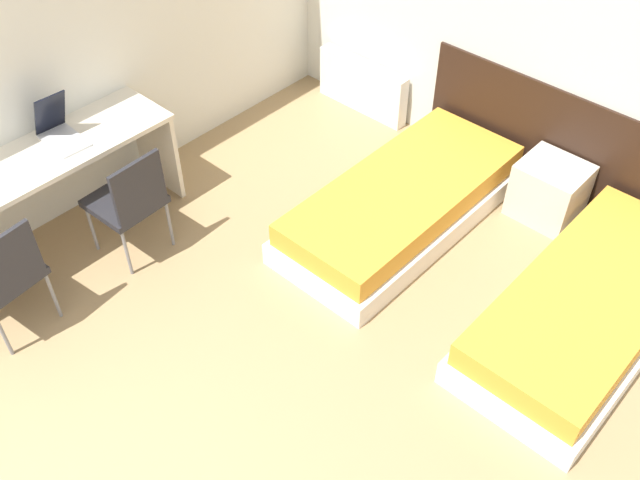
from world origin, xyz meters
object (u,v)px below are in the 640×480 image
object	(u,v)px
bed_near_door	(588,307)
nightstand	(549,191)
bed_near_window	(403,203)
chair_near_notebook	(2,273)
laptop	(59,131)
chair_near_laptop	(129,199)

from	to	relation	value
bed_near_door	nightstand	bearing A→B (deg)	132.89
bed_near_window	bed_near_door	world-z (taller)	same
chair_near_notebook	nightstand	bearing A→B (deg)	52.63
bed_near_window	bed_near_door	xyz separation A→B (m)	(1.51, 0.00, 0.00)
nightstand	chair_near_notebook	distance (m)	3.84
bed_near_window	laptop	size ratio (longest dim) A/B	5.47
bed_near_door	nightstand	world-z (taller)	nightstand
nightstand	laptop	xyz separation A→B (m)	(-2.49, -2.44, 0.62)
nightstand	chair_near_laptop	size ratio (longest dim) A/B	0.55
chair_near_notebook	laptop	size ratio (longest dim) A/B	2.33
nightstand	chair_near_notebook	bearing A→B (deg)	-120.64
bed_near_window	chair_near_notebook	xyz separation A→B (m)	(-1.20, -2.49, 0.32)
nightstand	laptop	bearing A→B (deg)	-135.62
bed_near_door	chair_near_laptop	size ratio (longest dim) A/B	2.35
bed_near_window	chair_near_laptop	bearing A→B (deg)	-128.04
bed_near_window	nightstand	xyz separation A→B (m)	(0.75, 0.81, 0.05)
bed_near_door	laptop	world-z (taller)	laptop
chair_near_laptop	laptop	world-z (taller)	laptop
bed_near_window	chair_near_notebook	world-z (taller)	chair_near_notebook
nightstand	chair_near_laptop	world-z (taller)	chair_near_laptop
chair_near_notebook	laptop	xyz separation A→B (m)	(-0.54, 0.86, 0.35)
nightstand	chair_near_notebook	xyz separation A→B (m)	(-1.95, -3.30, 0.27)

